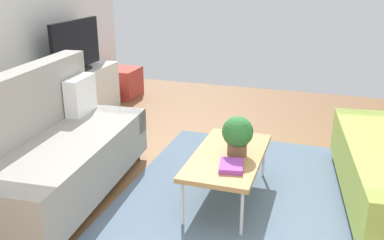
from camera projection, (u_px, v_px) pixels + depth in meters
The scene contains 13 objects.
ground_plane at pixel (236, 212), 3.50m from camera, with size 7.68×7.68×0.00m, color brown.
area_rug at pixel (248, 204), 3.59m from camera, with size 2.90×2.20×0.01m, color slate.
couch_beige at pixel (54, 149), 3.61m from camera, with size 1.96×0.98×1.10m.
coffee_table at pixel (228, 157), 3.57m from camera, with size 1.10×0.56×0.42m.
tv_console at pixel (79, 95), 5.56m from camera, with size 1.40×0.44×0.64m, color silver.
tv at pixel (76, 47), 5.34m from camera, with size 1.00×0.20×0.64m.
storage_trunk at pixel (125, 83), 6.54m from camera, with size 0.52×0.40×0.44m, color #B2382D.
potted_plant at pixel (238, 134), 3.48m from camera, with size 0.26×0.26×0.33m.
table_book_0 at pixel (231, 166), 3.30m from camera, with size 0.24×0.18×0.04m, color purple.
vase_0 at pixel (45, 74), 4.91m from camera, with size 0.09×0.09×0.17m, color #33B29E.
vase_1 at pixel (52, 71), 5.04m from camera, with size 0.10×0.10×0.19m, color #33B29E.
bottle_0 at pixel (67, 69), 5.16m from camera, with size 0.05×0.05×0.19m, color purple.
bottle_1 at pixel (71, 65), 5.25m from camera, with size 0.06×0.06×0.22m, color gold.
Camera 1 is at (-3.00, -0.60, 1.89)m, focal length 39.97 mm.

